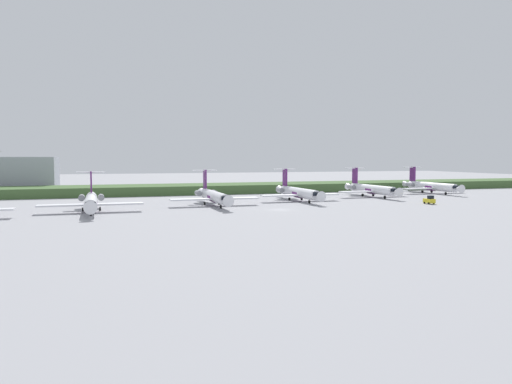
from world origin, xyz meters
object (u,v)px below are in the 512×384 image
at_px(regional_jet_third, 213,196).
at_px(regional_jet_second, 91,201).
at_px(baggage_tug, 429,200).
at_px(regional_jet_fifth, 371,189).
at_px(regional_jet_sixth, 430,186).
at_px(regional_jet_fourth, 298,192).

bearing_deg(regional_jet_third, regional_jet_second, -167.61).
height_order(regional_jet_third, baggage_tug, regional_jet_third).
bearing_deg(regional_jet_fifth, regional_jet_sixth, 14.83).
distance_m(regional_jet_second, regional_jet_third, 30.70).
height_order(regional_jet_fifth, regional_jet_sixth, same).
bearing_deg(regional_jet_fifth, baggage_tug, -85.34).
height_order(regional_jet_second, regional_jet_fifth, same).
xyz_separation_m(regional_jet_second, regional_jet_third, (29.98, 6.58, 0.00)).
xyz_separation_m(regional_jet_fifth, baggage_tug, (2.14, -26.28, -1.53)).
bearing_deg(baggage_tug, regional_jet_third, 166.40).
distance_m(regional_jet_third, regional_jet_fifth, 55.26).
relative_size(regional_jet_fifth, regional_jet_sixth, 1.00).
distance_m(regional_jet_sixth, baggage_tug, 42.24).
bearing_deg(baggage_tug, regional_jet_second, 175.38).
bearing_deg(regional_jet_sixth, baggage_tug, -127.23).
bearing_deg(baggage_tug, regional_jet_fifth, 94.66).
relative_size(regional_jet_second, regional_jet_fourth, 1.00).
bearing_deg(baggage_tug, regional_jet_fourth, 147.29).
xyz_separation_m(regional_jet_fourth, baggage_tug, (29.93, -19.22, -1.53)).
relative_size(regional_jet_third, baggage_tug, 9.69).
bearing_deg(regional_jet_third, regional_jet_sixth, 13.85).
distance_m(regional_jet_second, regional_jet_fourth, 57.29).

